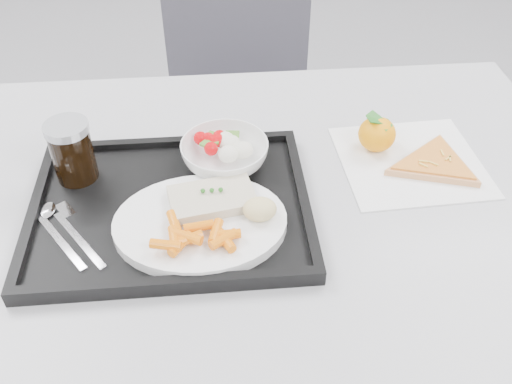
{
  "coord_description": "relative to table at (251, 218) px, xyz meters",
  "views": [
    {
      "loc": [
        -0.05,
        -0.44,
        1.39
      ],
      "look_at": [
        0.01,
        0.27,
        0.77
      ],
      "focal_mm": 40.0,
      "sensor_mm": 36.0,
      "label": 1
    }
  ],
  "objects": [
    {
      "name": "table",
      "position": [
        0.0,
        0.0,
        0.0
      ],
      "size": [
        1.2,
        0.8,
        0.75
      ],
      "color": "#BABABC",
      "rests_on": "ground"
    },
    {
      "name": "napkin",
      "position": [
        0.3,
        0.05,
        0.07
      ],
      "size": [
        0.26,
        0.25,
        0.0
      ],
      "color": "white",
      "rests_on": "table"
    },
    {
      "name": "salad_contents",
      "position": [
        -0.04,
        0.07,
        0.12
      ],
      "size": [
        0.1,
        0.08,
        0.03
      ],
      "color": "#C40409",
      "rests_on": "salad_bowl"
    },
    {
      "name": "pizza_slice",
      "position": [
        0.33,
        0.03,
        0.08
      ],
      "size": [
        0.22,
        0.22,
        0.02
      ],
      "color": "tan",
      "rests_on": "napkin"
    },
    {
      "name": "dinner_plate",
      "position": [
        -0.09,
        -0.1,
        0.09
      ],
      "size": [
        0.27,
        0.27,
        0.02
      ],
      "color": "white",
      "rests_on": "tray"
    },
    {
      "name": "fish_fillet",
      "position": [
        -0.07,
        -0.06,
        0.11
      ],
      "size": [
        0.15,
        0.1,
        0.03
      ],
      "color": "beige",
      "rests_on": "dinner_plate"
    },
    {
      "name": "chair",
      "position": [
        0.02,
        0.69,
        -0.15
      ],
      "size": [
        0.49,
        0.49,
        0.93
      ],
      "color": "#3F3D46",
      "rests_on": "ground"
    },
    {
      "name": "carrot_pile",
      "position": [
        -0.09,
        -0.15,
        0.11
      ],
      "size": [
        0.13,
        0.09,
        0.02
      ],
      "color": "orange",
      "rests_on": "dinner_plate"
    },
    {
      "name": "bread_roll",
      "position": [
        0.01,
        -0.1,
        0.12
      ],
      "size": [
        0.07,
        0.06,
        0.03
      ],
      "color": "#EBC08F",
      "rests_on": "dinner_plate"
    },
    {
      "name": "cutlery",
      "position": [
        -0.3,
        -0.08,
        0.08
      ],
      "size": [
        0.13,
        0.16,
        0.01
      ],
      "color": "silver",
      "rests_on": "tray"
    },
    {
      "name": "cola_glass",
      "position": [
        -0.29,
        0.05,
        0.14
      ],
      "size": [
        0.07,
        0.07,
        0.11
      ],
      "color": "black",
      "rests_on": "tray"
    },
    {
      "name": "salad_bowl",
      "position": [
        -0.04,
        0.05,
        0.11
      ],
      "size": [
        0.15,
        0.15,
        0.05
      ],
      "color": "white",
      "rests_on": "tray"
    },
    {
      "name": "tray",
      "position": [
        -0.13,
        -0.04,
        0.08
      ],
      "size": [
        0.45,
        0.35,
        0.03
      ],
      "color": "black",
      "rests_on": "table"
    },
    {
      "name": "tangerine",
      "position": [
        0.24,
        0.09,
        0.1
      ],
      "size": [
        0.09,
        0.09,
        0.07
      ],
      "color": "orange",
      "rests_on": "napkin"
    }
  ]
}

